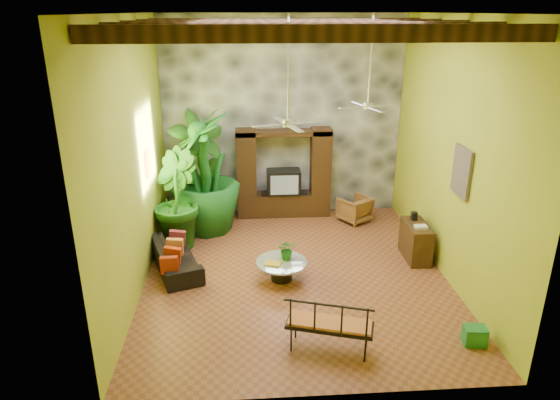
{
  "coord_description": "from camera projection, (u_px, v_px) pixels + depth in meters",
  "views": [
    {
      "loc": [
        -0.95,
        -8.99,
        5.05
      ],
      "look_at": [
        -0.3,
        0.2,
        1.53
      ],
      "focal_mm": 32.0,
      "sensor_mm": 36.0,
      "label": 1
    }
  ],
  "objects": [
    {
      "name": "stone_accent_wall",
      "position": [
        283.0,
        118.0,
        12.56
      ],
      "size": [
        5.98,
        0.1,
        4.98
      ],
      "primitive_type": "cube",
      "color": "#3F4248",
      "rests_on": "ground"
    },
    {
      "name": "iron_bench",
      "position": [
        331.0,
        323.0,
        7.67
      ],
      "size": [
        1.43,
        0.88,
        0.57
      ],
      "rotation": [
        0.0,
        0.0,
        -0.3
      ],
      "color": "black",
      "rests_on": "ground"
    },
    {
      "name": "back_wall",
      "position": [
        283.0,
        118.0,
        12.61
      ],
      "size": [
        6.0,
        0.02,
        5.0
      ],
      "primitive_type": "cube",
      "color": "#A5AD27",
      "rests_on": "ground"
    },
    {
      "name": "ceiling",
      "position": [
        298.0,
        13.0,
        8.46
      ],
      "size": [
        6.0,
        7.0,
        0.02
      ],
      "primitive_type": "cube",
      "color": "silver",
      "rests_on": "back_wall"
    },
    {
      "name": "green_bin",
      "position": [
        475.0,
        336.0,
        8.01
      ],
      "size": [
        0.38,
        0.3,
        0.31
      ],
      "primitive_type": "cube",
      "rotation": [
        0.0,
        0.0,
        -0.11
      ],
      "color": "#1E7420",
      "rests_on": "ground"
    },
    {
      "name": "coffee_table",
      "position": [
        282.0,
        268.0,
        9.91
      ],
      "size": [
        1.02,
        1.02,
        0.4
      ],
      "rotation": [
        0.0,
        0.0,
        0.22
      ],
      "color": "black",
      "rests_on": "ground"
    },
    {
      "name": "ground",
      "position": [
        295.0,
        273.0,
        10.24
      ],
      "size": [
        7.0,
        7.0,
        0.0
      ],
      "primitive_type": "plane",
      "color": "brown",
      "rests_on": "ground"
    },
    {
      "name": "ceiling_fan_back",
      "position": [
        369.0,
        96.0,
        10.25
      ],
      "size": [
        1.28,
        1.28,
        1.86
      ],
      "color": "silver",
      "rests_on": "ceiling"
    },
    {
      "name": "ceiling_fan_front",
      "position": [
        288.0,
        112.0,
        8.64
      ],
      "size": [
        1.28,
        1.28,
        1.86
      ],
      "color": "silver",
      "rests_on": "ceiling"
    },
    {
      "name": "centerpiece_plant",
      "position": [
        287.0,
        250.0,
        9.89
      ],
      "size": [
        0.39,
        0.34,
        0.41
      ],
      "primitive_type": "imported",
      "rotation": [
        0.0,
        0.0,
        0.06
      ],
      "color": "#1F681B",
      "rests_on": "coffee_table"
    },
    {
      "name": "side_console",
      "position": [
        416.0,
        241.0,
        10.72
      ],
      "size": [
        0.46,
        1.0,
        0.79
      ],
      "primitive_type": "cube",
      "rotation": [
        0.0,
        0.0,
        -0.01
      ],
      "color": "#382212",
      "rests_on": "ground"
    },
    {
      "name": "left_wall",
      "position": [
        134.0,
        158.0,
        9.15
      ],
      "size": [
        0.02,
        7.0,
        5.0
      ],
      "primitive_type": "cube",
      "color": "#A5AD27",
      "rests_on": "ground"
    },
    {
      "name": "entertainment_center",
      "position": [
        284.0,
        180.0,
        12.82
      ],
      "size": [
        2.4,
        0.55,
        2.3
      ],
      "color": "black",
      "rests_on": "ground"
    },
    {
      "name": "wicker_armchair",
      "position": [
        355.0,
        209.0,
        12.66
      ],
      "size": [
        0.97,
        0.98,
        0.65
      ],
      "primitive_type": "imported",
      "rotation": [
        0.0,
        0.0,
        3.72
      ],
      "color": "olive",
      "rests_on": "ground"
    },
    {
      "name": "ceiling_beams",
      "position": [
        298.0,
        27.0,
        8.54
      ],
      "size": [
        5.95,
        5.36,
        0.22
      ],
      "color": "#371F11",
      "rests_on": "ceiling"
    },
    {
      "name": "yellow_tray",
      "position": [
        273.0,
        264.0,
        9.74
      ],
      "size": [
        0.35,
        0.3,
        0.03
      ],
      "primitive_type": "cube",
      "rotation": [
        0.0,
        0.0,
        -0.31
      ],
      "color": "gold",
      "rests_on": "coffee_table"
    },
    {
      "name": "tall_plant_c",
      "position": [
        205.0,
        173.0,
        11.76
      ],
      "size": [
        1.83,
        1.83,
        2.93
      ],
      "primitive_type": "imported",
      "rotation": [
        0.0,
        0.0,
        4.84
      ],
      "color": "#19611F",
      "rests_on": "ground"
    },
    {
      "name": "tall_plant_b",
      "position": [
        175.0,
        200.0,
        11.07
      ],
      "size": [
        1.38,
        1.5,
        2.22
      ],
      "primitive_type": "imported",
      "rotation": [
        0.0,
        0.0,
        1.96
      ],
      "color": "#1B5817",
      "rests_on": "ground"
    },
    {
      "name": "right_wall",
      "position": [
        452.0,
        152.0,
        9.55
      ],
      "size": [
        0.02,
        7.0,
        5.0
      ],
      "primitive_type": "cube",
      "color": "#A5AD27",
      "rests_on": "ground"
    },
    {
      "name": "sofa",
      "position": [
        176.0,
        256.0,
        10.33
      ],
      "size": [
        1.34,
        2.07,
        0.56
      ],
      "primitive_type": "imported",
      "rotation": [
        0.0,
        0.0,
        1.9
      ],
      "color": "black",
      "rests_on": "ground"
    },
    {
      "name": "wall_art_painting",
      "position": [
        462.0,
        172.0,
        9.06
      ],
      "size": [
        0.06,
        0.7,
        0.9
      ],
      "primitive_type": "cube",
      "color": "navy",
      "rests_on": "right_wall"
    },
    {
      "name": "wall_art_mask",
      "position": [
        148.0,
        164.0,
        10.23
      ],
      "size": [
        0.06,
        0.32,
        0.55
      ],
      "primitive_type": "cube",
      "color": "yellow",
      "rests_on": "left_wall"
    },
    {
      "name": "tall_plant_a",
      "position": [
        200.0,
        169.0,
        12.21
      ],
      "size": [
        1.8,
        1.7,
        2.84
      ],
      "primitive_type": "imported",
      "rotation": [
        0.0,
        0.0,
        0.64
      ],
      "color": "#265F19",
      "rests_on": "ground"
    }
  ]
}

